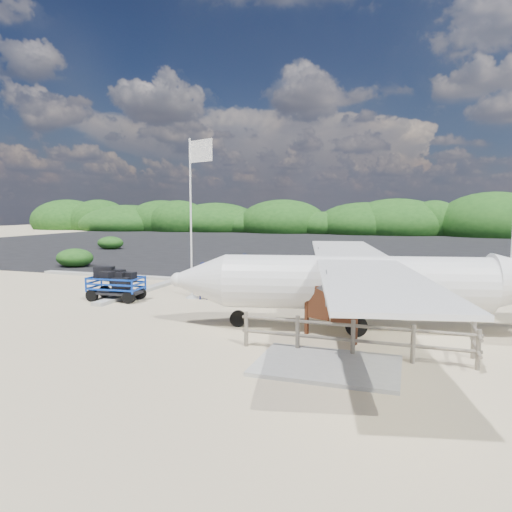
{
  "coord_description": "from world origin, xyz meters",
  "views": [
    {
      "loc": [
        7.34,
        -16.93,
        3.92
      ],
      "look_at": [
        0.23,
        4.05,
        1.6
      ],
      "focal_mm": 32.0,
      "sensor_mm": 36.0,
      "label": 1
    }
  ],
  "objects_px": {
    "crew_b": "(245,271)",
    "aircraft_large": "(480,256)",
    "flagpole": "(192,298)",
    "crew_a": "(203,281)",
    "baggage_cart": "(117,300)",
    "crew_c": "(321,277)",
    "signboard": "(330,339)"
  },
  "relations": [
    {
      "from": "signboard",
      "to": "aircraft_large",
      "type": "distance_m",
      "value": 29.05
    },
    {
      "from": "flagpole",
      "to": "crew_a",
      "type": "xyz_separation_m",
      "value": [
        0.61,
        -0.15,
        0.82
      ]
    },
    {
      "from": "signboard",
      "to": "crew_b",
      "type": "xyz_separation_m",
      "value": [
        -5.39,
        7.23,
        0.87
      ]
    },
    {
      "from": "crew_b",
      "to": "signboard",
      "type": "bearing_deg",
      "value": 135.04
    },
    {
      "from": "crew_c",
      "to": "signboard",
      "type": "bearing_deg",
      "value": 92.24
    },
    {
      "from": "signboard",
      "to": "aircraft_large",
      "type": "relative_size",
      "value": 0.13
    },
    {
      "from": "crew_b",
      "to": "crew_c",
      "type": "height_order",
      "value": "crew_b"
    },
    {
      "from": "crew_a",
      "to": "crew_b",
      "type": "bearing_deg",
      "value": -122.4
    },
    {
      "from": "flagpole",
      "to": "aircraft_large",
      "type": "xyz_separation_m",
      "value": [
        14.52,
        23.6,
        0.0
      ]
    },
    {
      "from": "crew_b",
      "to": "baggage_cart",
      "type": "bearing_deg",
      "value": 54.12
    },
    {
      "from": "baggage_cart",
      "to": "flagpole",
      "type": "height_order",
      "value": "flagpole"
    },
    {
      "from": "flagpole",
      "to": "aircraft_large",
      "type": "relative_size",
      "value": 0.45
    },
    {
      "from": "baggage_cart",
      "to": "crew_a",
      "type": "xyz_separation_m",
      "value": [
        3.42,
        1.39,
        0.82
      ]
    },
    {
      "from": "crew_c",
      "to": "crew_b",
      "type": "bearing_deg",
      "value": -17.89
    },
    {
      "from": "baggage_cart",
      "to": "flagpole",
      "type": "xyz_separation_m",
      "value": [
        2.81,
        1.54,
        0.0
      ]
    },
    {
      "from": "crew_b",
      "to": "aircraft_large",
      "type": "height_order",
      "value": "aircraft_large"
    },
    {
      "from": "crew_b",
      "to": "crew_a",
      "type": "bearing_deg",
      "value": 82.9
    },
    {
      "from": "flagpole",
      "to": "crew_c",
      "type": "height_order",
      "value": "flagpole"
    },
    {
      "from": "baggage_cart",
      "to": "crew_c",
      "type": "height_order",
      "value": "crew_c"
    },
    {
      "from": "flagpole",
      "to": "crew_a",
      "type": "height_order",
      "value": "flagpole"
    },
    {
      "from": "aircraft_large",
      "to": "crew_a",
      "type": "bearing_deg",
      "value": 46.96
    },
    {
      "from": "crew_b",
      "to": "aircraft_large",
      "type": "xyz_separation_m",
      "value": [
        13.09,
        20.79,
        -0.87
      ]
    },
    {
      "from": "baggage_cart",
      "to": "crew_a",
      "type": "relative_size",
      "value": 1.48
    },
    {
      "from": "flagpole",
      "to": "signboard",
      "type": "xyz_separation_m",
      "value": [
        6.82,
        -4.41,
        0.0
      ]
    },
    {
      "from": "crew_c",
      "to": "aircraft_large",
      "type": "xyz_separation_m",
      "value": [
        9.27,
        21.26,
        -0.84
      ]
    },
    {
      "from": "crew_a",
      "to": "crew_b",
      "type": "height_order",
      "value": "crew_b"
    },
    {
      "from": "flagpole",
      "to": "crew_b",
      "type": "distance_m",
      "value": 3.28
    },
    {
      "from": "crew_b",
      "to": "crew_c",
      "type": "xyz_separation_m",
      "value": [
        3.82,
        -0.48,
        -0.03
      ]
    },
    {
      "from": "baggage_cart",
      "to": "crew_c",
      "type": "distance_m",
      "value": 8.99
    },
    {
      "from": "signboard",
      "to": "crew_a",
      "type": "bearing_deg",
      "value": 169.0
    },
    {
      "from": "baggage_cart",
      "to": "signboard",
      "type": "height_order",
      "value": "signboard"
    },
    {
      "from": "crew_a",
      "to": "crew_b",
      "type": "relative_size",
      "value": 0.94
    }
  ]
}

